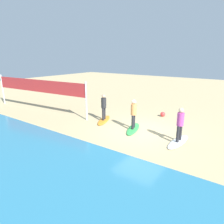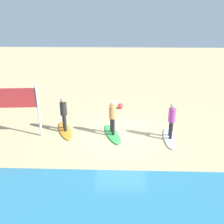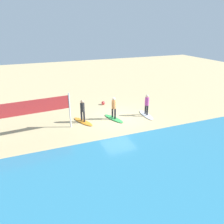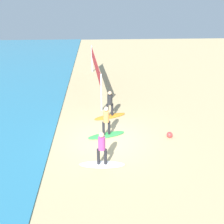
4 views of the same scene
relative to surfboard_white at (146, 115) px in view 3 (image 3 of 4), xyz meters
name	(u,v)px [view 3 (image 3 of 4)]	position (x,y,z in m)	size (l,w,h in m)	color
ground_plane	(118,118)	(2.24, -0.41, -0.04)	(60.00, 60.00, 0.00)	tan
surfboard_white	(146,115)	(0.00, 0.00, 0.00)	(2.10, 0.56, 0.09)	white
surfer_white	(147,103)	(0.00, 0.00, 0.99)	(0.32, 0.46, 1.64)	#232328
surfboard_green	(114,118)	(2.67, -0.29, 0.00)	(2.10, 0.56, 0.09)	green
surfer_green	(114,106)	(2.67, -0.29, 0.99)	(0.32, 0.45, 1.64)	#232328
surfboard_orange	(83,122)	(5.00, -0.59, 0.00)	(2.10, 0.56, 0.09)	orange
surfer_orange	(83,109)	(5.00, -0.59, 0.99)	(0.32, 0.44, 1.64)	#232328
beach_ball	(103,103)	(2.29, -3.70, 0.12)	(0.33, 0.33, 0.33)	#E53838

